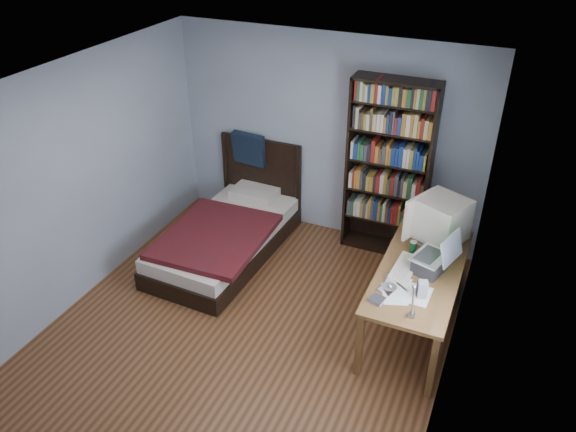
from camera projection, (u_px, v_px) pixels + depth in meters
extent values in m
plane|color=#4E2F17|center=(250.00, 327.00, 5.70)|extent=(4.20, 4.20, 0.00)
plane|color=white|center=(239.00, 87.00, 4.41)|extent=(4.20, 4.20, 0.00)
cube|color=#A4ADC0|center=(326.00, 138.00, 6.71)|extent=(3.80, 0.04, 2.50)
cube|color=#A4ADC0|center=(87.00, 389.00, 3.41)|extent=(3.80, 0.04, 2.50)
cube|color=#A4ADC0|center=(80.00, 183.00, 5.71)|extent=(0.04, 4.20, 2.50)
cube|color=#A4ADC0|center=(461.00, 273.00, 4.41)|extent=(0.04, 4.20, 2.50)
cube|color=white|center=(460.00, 262.00, 4.19)|extent=(0.01, 1.14, 1.14)
cube|color=white|center=(459.00, 262.00, 4.19)|extent=(0.01, 1.00, 1.00)
cube|color=brown|center=(420.00, 270.00, 5.34)|extent=(0.75, 1.74, 0.04)
cube|color=brown|center=(359.00, 345.00, 5.00)|extent=(0.06, 0.06, 0.69)
cube|color=brown|center=(432.00, 367.00, 4.78)|extent=(0.06, 0.06, 0.69)
cube|color=brown|center=(403.00, 249.00, 6.28)|extent=(0.06, 0.06, 0.69)
cube|color=brown|center=(462.00, 263.00, 6.06)|extent=(0.06, 0.06, 0.69)
cube|color=brown|center=(429.00, 264.00, 6.04)|extent=(0.69, 0.40, 0.68)
cube|color=beige|center=(434.00, 243.00, 5.67)|extent=(0.37, 0.34, 0.03)
cylinder|color=beige|center=(434.00, 239.00, 5.65)|extent=(0.11, 0.11, 0.07)
cube|color=beige|center=(441.00, 219.00, 5.51)|extent=(0.58, 0.57, 0.42)
cube|color=beige|center=(419.00, 214.00, 5.59)|extent=(0.22, 0.42, 0.45)
cube|color=#3A72D1|center=(417.00, 214.00, 5.59)|extent=(0.15, 0.31, 0.29)
cube|color=#2D2D30|center=(429.00, 264.00, 5.25)|extent=(0.31, 0.34, 0.16)
cube|color=silver|center=(431.00, 256.00, 5.20)|extent=(0.37, 0.43, 0.02)
cube|color=#2D2D30|center=(429.00, 255.00, 5.20)|extent=(0.25, 0.32, 0.00)
cube|color=silver|center=(452.00, 248.00, 5.07)|extent=(0.19, 0.37, 0.26)
cube|color=#0CBF26|center=(450.00, 248.00, 5.08)|extent=(0.14, 0.30, 0.20)
cube|color=#99999E|center=(412.00, 315.00, 4.73)|extent=(0.06, 0.05, 0.04)
cylinder|color=#99999E|center=(413.00, 300.00, 4.58)|extent=(0.02, 0.14, 0.37)
cylinder|color=#99999E|center=(402.00, 287.00, 4.30)|extent=(0.16, 0.31, 0.19)
cone|color=#99999E|center=(389.00, 292.00, 4.19)|extent=(0.12, 0.12, 0.10)
cube|color=beige|center=(404.00, 268.00, 5.31)|extent=(0.22, 0.50, 0.05)
cube|color=gray|center=(422.00, 289.00, 4.93)|extent=(0.10, 0.10, 0.16)
cylinder|color=#073618|center=(413.00, 247.00, 5.53)|extent=(0.07, 0.07, 0.12)
ellipsoid|color=silver|center=(424.00, 254.00, 5.51)|extent=(0.06, 0.10, 0.03)
cube|color=silver|center=(388.00, 278.00, 5.19)|extent=(0.05, 0.10, 0.02)
cube|color=gray|center=(383.00, 289.00, 5.05)|extent=(0.08, 0.11, 0.02)
cube|color=gray|center=(377.00, 300.00, 4.92)|extent=(0.15, 0.15, 0.03)
cube|color=black|center=(350.00, 163.00, 6.56)|extent=(0.03, 0.30, 2.11)
cube|color=black|center=(429.00, 177.00, 6.24)|extent=(0.03, 0.30, 2.11)
cube|color=black|center=(398.00, 80.00, 5.86)|extent=(0.95, 0.30, 0.03)
cube|color=black|center=(381.00, 245.00, 6.93)|extent=(0.95, 0.30, 0.06)
cube|color=black|center=(391.00, 165.00, 6.51)|extent=(0.95, 0.02, 2.11)
cube|color=olive|center=(388.00, 168.00, 6.37)|extent=(0.87, 0.22, 1.91)
cube|color=black|center=(226.00, 246.00, 6.77)|extent=(1.13, 2.13, 0.22)
cube|color=silver|center=(225.00, 232.00, 6.67)|extent=(1.08, 2.07, 0.16)
cube|color=maroon|center=(215.00, 236.00, 6.40)|extent=(1.15, 1.39, 0.07)
cube|color=silver|center=(254.00, 193.00, 7.23)|extent=(0.59, 0.39, 0.12)
cube|color=black|center=(261.00, 178.00, 7.33)|extent=(1.11, 0.05, 1.10)
cylinder|color=black|center=(226.00, 172.00, 7.49)|extent=(0.06, 0.06, 1.10)
cylinder|color=black|center=(298.00, 186.00, 7.14)|extent=(0.06, 0.06, 1.10)
cube|color=black|center=(249.00, 149.00, 7.15)|extent=(0.46, 0.20, 0.43)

